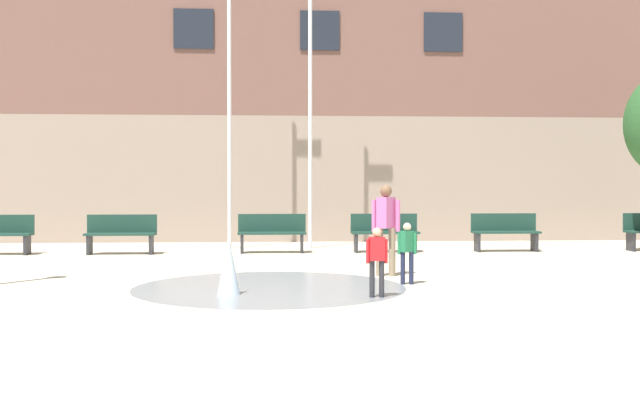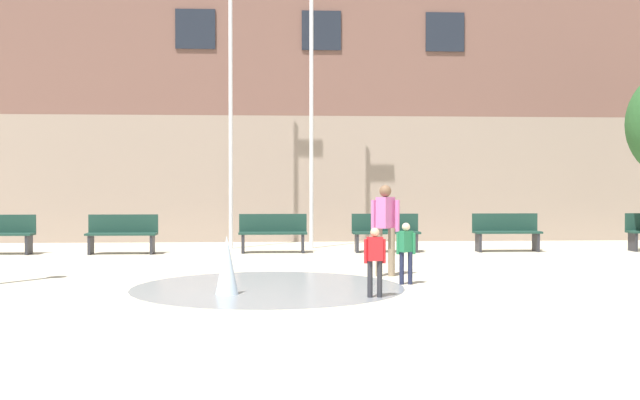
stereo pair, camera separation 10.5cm
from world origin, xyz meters
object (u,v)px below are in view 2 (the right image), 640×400
object	(u,v)px
park_bench_center	(273,232)
park_bench_near_trashcan	(506,232)
child_with_pink_shirt	(406,248)
child_in_fountain	(375,257)
flagpole_left	(232,65)
flagpole_right	(313,80)
park_bench_left_of_flagpoles	(122,233)
park_bench_under_right_flagpole	(386,232)
teen_by_trashcan	(385,223)

from	to	relation	value
park_bench_center	park_bench_near_trashcan	size ratio (longest dim) A/B	1.00
child_with_pink_shirt	child_in_fountain	size ratio (longest dim) A/B	1.00
flagpole_left	flagpole_right	size ratio (longest dim) A/B	1.09
park_bench_left_of_flagpoles	child_with_pink_shirt	xyz separation A→B (m)	(5.62, -5.69, 0.10)
child_in_fountain	flagpole_left	world-z (taller)	flagpole_left
park_bench_left_of_flagpoles	flagpole_left	xyz separation A→B (m)	(2.45, 1.38, 4.13)
park_bench_left_of_flagpoles	child_in_fountain	xyz separation A→B (m)	(4.94, -7.05, 0.10)
park_bench_near_trashcan	park_bench_center	bearing A→B (deg)	179.97
park_bench_under_right_flagpole	park_bench_near_trashcan	distance (m)	2.92
child_with_pink_shirt	flagpole_left	world-z (taller)	flagpole_left
park_bench_under_right_flagpole	child_in_fountain	bearing A→B (deg)	-99.62
park_bench_near_trashcan	child_with_pink_shirt	world-z (taller)	child_with_pink_shirt
flagpole_right	flagpole_left	bearing A→B (deg)	-180.00
park_bench_near_trashcan	child_in_fountain	bearing A→B (deg)	-119.95
park_bench_center	flagpole_left	xyz separation A→B (m)	(-1.03, 1.25, 4.13)
child_with_pink_shirt	child_in_fountain	distance (m)	1.52
flagpole_left	park_bench_center	bearing A→B (deg)	-50.40
park_bench_under_right_flagpole	teen_by_trashcan	bearing A→B (deg)	-98.52
park_bench_under_right_flagpole	park_bench_center	bearing A→B (deg)	-180.00
flagpole_right	park_bench_left_of_flagpoles	bearing A→B (deg)	-162.89
teen_by_trashcan	flagpole_left	bearing A→B (deg)	63.96
park_bench_under_right_flagpole	child_with_pink_shirt	bearing A→B (deg)	-95.26
park_bench_left_of_flagpoles	flagpole_left	bearing A→B (deg)	29.40
child_with_pink_shirt	flagpole_left	size ratio (longest dim) A/B	0.11
child_in_fountain	flagpole_right	distance (m)	9.21
park_bench_left_of_flagpoles	teen_by_trashcan	distance (m)	7.13
child_with_pink_shirt	flagpole_left	distance (m)	8.73
flagpole_right	child_in_fountain	bearing A→B (deg)	-86.85
park_bench_near_trashcan	child_with_pink_shirt	distance (m)	6.76
park_bench_near_trashcan	park_bench_under_right_flagpole	bearing A→B (deg)	179.95
park_bench_near_trashcan	flagpole_left	distance (m)	7.91
flagpole_left	child_in_fountain	bearing A→B (deg)	-73.51
teen_by_trashcan	child_in_fountain	distance (m)	2.55
flagpole_left	flagpole_right	world-z (taller)	flagpole_left
child_with_pink_shirt	park_bench_left_of_flagpoles	bearing A→B (deg)	98.75
child_in_fountain	park_bench_left_of_flagpoles	bearing A→B (deg)	-64.38
child_in_fountain	park_bench_near_trashcan	bearing A→B (deg)	-129.35
park_bench_left_of_flagpoles	child_in_fountain	size ratio (longest dim) A/B	1.62
teen_by_trashcan	child_with_pink_shirt	xyz separation A→B (m)	(0.17, -1.11, -0.35)
park_bench_center	teen_by_trashcan	distance (m)	5.12
flagpole_left	flagpole_right	bearing A→B (deg)	0.00
park_bench_left_of_flagpoles	park_bench_center	size ratio (longest dim) A/B	1.00
flagpole_right	park_bench_near_trashcan	bearing A→B (deg)	-15.23
park_bench_near_trashcan	flagpole_left	world-z (taller)	flagpole_left
park_bench_near_trashcan	child_with_pink_shirt	xyz separation A→B (m)	(-3.45, -5.81, 0.10)
child_with_pink_shirt	child_in_fountain	bearing A→B (deg)	-152.48
flagpole_right	park_bench_center	bearing A→B (deg)	-128.60
park_bench_near_trashcan	teen_by_trashcan	world-z (taller)	teen_by_trashcan
teen_by_trashcan	child_with_pink_shirt	world-z (taller)	teen_by_trashcan
teen_by_trashcan	flagpole_left	world-z (taller)	flagpole_left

